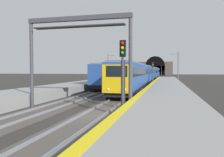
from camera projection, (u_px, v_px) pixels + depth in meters
ground_plane at (94, 116)px, 14.64m from camera, size 320.00×320.00×0.00m
platform_right at (166, 111)px, 13.52m from camera, size 112.00×4.76×1.04m
platform_right_edge_strip at (131, 101)px, 14.01m from camera, size 112.00×0.50×0.01m
track_main_line at (94, 115)px, 14.64m from camera, size 160.00×2.62×0.21m
track_adjacent_line at (37, 112)px, 15.66m from camera, size 160.00×3.14×0.21m
train_main_approaching at (150, 73)px, 61.74m from camera, size 85.52×3.18×3.98m
train_adjacent_platform at (124, 74)px, 47.25m from camera, size 37.01×2.87×4.93m
railway_signal_near at (123, 71)px, 14.14m from camera, size 0.39×0.38×4.92m
railway_signal_mid at (153, 71)px, 44.10m from camera, size 0.39×0.38×4.63m
railway_signal_far at (161, 70)px, 112.91m from camera, size 0.39×0.38×5.53m
overhead_signal_gantry at (78, 39)px, 17.28m from camera, size 0.70×8.53×7.21m
tunnel_portal at (155, 68)px, 131.62m from camera, size 2.34×20.18×11.31m
catenary_mast_near at (108, 67)px, 62.87m from camera, size 0.22×1.93×7.79m
catenary_mast_far at (178, 66)px, 55.82m from camera, size 0.22×2.34×7.70m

